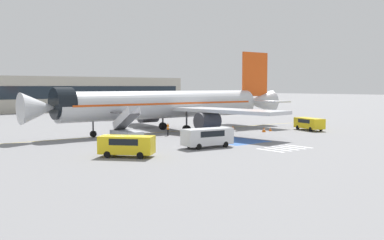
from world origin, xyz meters
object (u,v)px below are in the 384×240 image
ground_crew_0 (168,128)px  traffic_cone_1 (270,129)px  service_van_1 (309,123)px  airliner (169,105)px  service_van_0 (127,144)px  traffic_cone_2 (264,130)px  baggage_cart (193,133)px  ground_crew_1 (214,127)px  terminal_building (9,94)px  boarding_stairs_forward (126,131)px  fuel_tanker (128,111)px  traffic_cone_0 (233,127)px  ground_crew_2 (213,125)px  service_van_2 (207,136)px

ground_crew_0 → traffic_cone_1: (15.18, -4.81, -0.69)m
service_van_1 → airliner: bearing=162.9°
service_van_0 → traffic_cone_2: bearing=-26.2°
airliner → traffic_cone_2: airliner is taller
service_van_0 → traffic_cone_1: bearing=-26.5°
service_van_1 → ground_crew_0: (-20.43, 7.84, -0.15)m
baggage_cart → ground_crew_1: bearing=148.9°
terminal_building → boarding_stairs_forward: bearing=-97.0°
ground_crew_0 → traffic_cone_1: size_ratio=3.06×
traffic_cone_1 → service_van_0: bearing=-166.4°
fuel_tanker → boarding_stairs_forward: bearing=141.1°
terminal_building → traffic_cone_2: bearing=-81.2°
baggage_cart → terminal_building: (-0.71, 69.86, 4.29)m
boarding_stairs_forward → baggage_cart: boarding_stairs_forward is taller
service_van_0 → traffic_cone_1: (28.99, 7.02, -0.91)m
baggage_cart → traffic_cone_0: (10.27, 2.51, 0.04)m
ground_crew_2 → traffic_cone_2: (4.92, -5.45, -0.57)m
service_van_2 → boarding_stairs_forward: bearing=20.3°
ground_crew_2 → traffic_cone_0: bearing=-117.8°
ground_crew_0 → ground_crew_1: 6.82m
fuel_tanker → traffic_cone_1: (2.80, -34.19, -1.34)m
fuel_tanker → baggage_cart: (-9.62, -31.18, -1.36)m
fuel_tanker → service_van_0: bearing=141.3°
service_van_2 → ground_crew_0: bearing=-9.2°
boarding_stairs_forward → ground_crew_1: bearing=-5.4°
ground_crew_2 → traffic_cone_2: 7.36m
fuel_tanker → traffic_cone_2: size_ratio=16.08×
boarding_stairs_forward → ground_crew_1: boarding_stairs_forward is taller
baggage_cart → traffic_cone_1: 12.78m
fuel_tanker → terminal_building: size_ratio=0.11×
service_van_0 → baggage_cart: (16.56, 10.03, -0.93)m
service_van_2 → ground_crew_2: service_van_2 is taller
fuel_tanker → ground_crew_0: size_ratio=6.46×
ground_crew_0 → terminal_building: (2.05, 68.06, 3.57)m
ground_crew_1 → ground_crew_2: 2.97m
service_van_1 → terminal_building: terminal_building is taller
traffic_cone_0 → service_van_2: bearing=-143.1°
traffic_cone_1 → ground_crew_0: bearing=162.4°
service_van_0 → airliner: bearing=2.7°
baggage_cart → ground_crew_1: ground_crew_1 is taller
boarding_stairs_forward → traffic_cone_2: (19.74, -5.25, -0.66)m
ground_crew_2 → traffic_cone_1: (6.70, -5.16, -0.64)m
airliner → traffic_cone_2: bearing=-128.6°
airliner → service_van_0: airliner is taller
airliner → traffic_cone_0: 10.86m
fuel_tanker → service_van_0: fuel_tanker is taller
fuel_tanker → baggage_cart: size_ratio=3.63×
boarding_stairs_forward → fuel_tanker: 34.72m
service_van_1 → terminal_building: size_ratio=0.05×
airliner → service_van_2: size_ratio=7.27×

